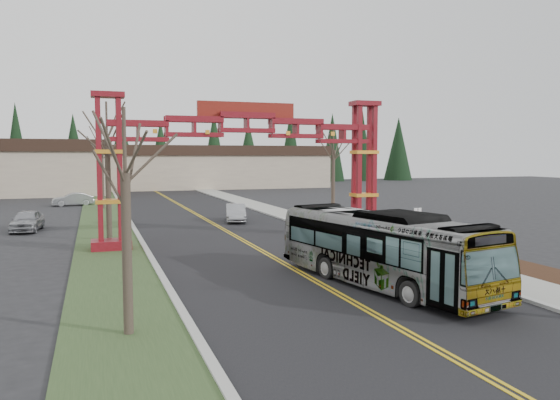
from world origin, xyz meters
name	(u,v)px	position (x,y,z in m)	size (l,w,h in m)	color
ground	(405,332)	(0.00, 0.00, 0.00)	(200.00, 200.00, 0.00)	black
road	(222,229)	(0.00, 25.00, 0.01)	(12.00, 110.00, 0.02)	black
lane_line_left	(220,228)	(-0.12, 25.00, 0.03)	(0.12, 100.00, 0.01)	gold
lane_line_right	(223,228)	(0.12, 25.00, 0.03)	(0.12, 100.00, 0.01)	gold
curb_right	(300,224)	(6.15, 25.00, 0.07)	(0.30, 110.00, 0.15)	#AAABA5
sidewalk_right	(317,224)	(7.60, 25.00, 0.08)	(2.60, 110.00, 0.14)	gray
landscape_strip	(469,255)	(10.20, 10.00, 0.06)	(2.60, 50.00, 0.12)	black
grass_median	(108,233)	(-8.00, 25.00, 0.04)	(4.00, 110.00, 0.08)	#2F4623
curb_left	(136,231)	(-6.15, 25.00, 0.07)	(0.30, 110.00, 0.15)	#AAABA5
gateway_arch	(247,146)	(0.00, 18.00, 5.98)	(18.20, 1.60, 8.90)	maroon
retail_building_east	(207,166)	(10.00, 79.95, 3.51)	(38.00, 20.30, 7.00)	tan
conifer_treeline	(143,150)	(0.25, 92.00, 6.49)	(116.10, 5.60, 13.00)	black
transit_bus	(381,249)	(2.23, 5.46, 1.57)	(2.64, 11.26, 3.14)	#A1A4A9
silver_sedan	(236,213)	(2.04, 28.77, 0.72)	(1.53, 4.39, 1.45)	#A5A8AD
parked_car_near_a	(27,221)	(-13.41, 28.23, 0.76)	(1.80, 4.47, 1.52)	#9FA1A7
parked_car_far_a	(73,199)	(-11.00, 48.35, 0.70)	(1.48, 4.23, 1.40)	#989B9F
bare_tree_median_near	(125,174)	(-8.00, 2.38, 4.83)	(2.91, 2.91, 6.77)	#382D26
bare_tree_median_mid	(107,139)	(-8.00, 21.54, 6.39)	(3.45, 3.45, 8.72)	#382D26
bare_tree_median_far	(102,149)	(-8.00, 43.44, 6.03)	(3.34, 3.34, 8.27)	#382D26
bare_tree_right_far	(333,151)	(10.00, 27.25, 5.77)	(3.12, 3.12, 7.87)	#382D26
street_sign	(418,219)	(9.38, 13.77, 1.63)	(0.52, 0.09, 2.27)	#3F3F44
barrel_south	(392,232)	(9.17, 16.37, 0.46)	(0.49, 0.49, 0.91)	#CE610B
barrel_mid	(375,226)	(9.58, 19.35, 0.46)	(0.50, 0.50, 0.92)	#CE610B
barrel_north	(353,222)	(9.48, 22.43, 0.45)	(0.49, 0.49, 0.91)	#CE610B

